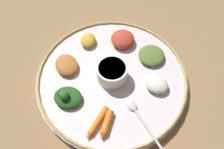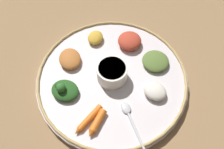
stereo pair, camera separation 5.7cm
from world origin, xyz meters
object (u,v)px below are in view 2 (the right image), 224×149
Objects in this scene: center_bowl at (112,72)px; carrot_outer at (97,123)px; spoon at (132,122)px; greens_pile at (64,90)px; carrot_near_spoon at (88,119)px.

carrot_outer is at bearing 26.76° from center_bowl.
spoon is at bearing 134.84° from carrot_outer.
carrot_outer is at bearing 87.13° from greens_pile.
greens_pile reaches higher than carrot_outer.
greens_pile is 0.10m from carrot_near_spoon.
carrot_near_spoon is at bearing 17.28° from center_bowl.
greens_pile is 0.95× the size of carrot_near_spoon.
greens_pile is at bearing -97.29° from carrot_near_spoon.
spoon is 0.20m from greens_pile.
center_bowl is at bearing -162.72° from carrot_near_spoon.
carrot_near_spoon is 1.22× the size of carrot_outer.
center_bowl reaches higher than carrot_outer.
carrot_outer is (-0.01, 0.02, 0.00)m from carrot_near_spoon.
center_bowl is at bearing -153.24° from carrot_outer.
center_bowl is 0.14m from greens_pile.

